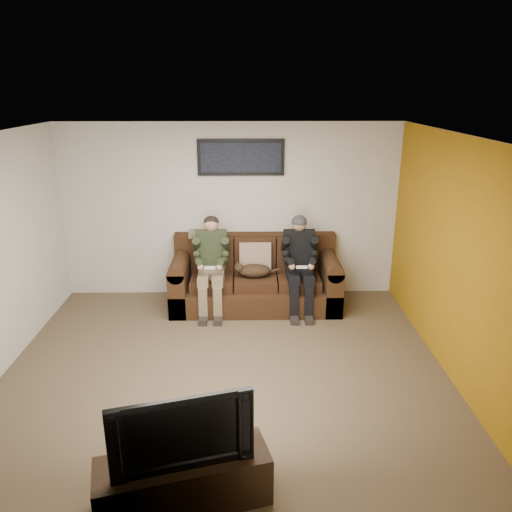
{
  "coord_description": "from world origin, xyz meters",
  "views": [
    {
      "loc": [
        0.26,
        -5.0,
        3.06
      ],
      "look_at": [
        0.37,
        1.2,
        0.95
      ],
      "focal_mm": 35.0,
      "sensor_mm": 36.0,
      "label": 1
    }
  ],
  "objects_px": {
    "television": "(180,426)",
    "person_left": "(211,259)",
    "person_right": "(299,258)",
    "cat": "(253,270)",
    "sofa": "(255,279)",
    "tv_stand": "(184,481)",
    "framed_poster": "(241,157)"
  },
  "relations": [
    {
      "from": "person_right",
      "to": "television",
      "type": "relative_size",
      "value": 1.29
    },
    {
      "from": "sofa",
      "to": "person_left",
      "type": "relative_size",
      "value": 1.8
    },
    {
      "from": "tv_stand",
      "to": "cat",
      "type": "bearing_deg",
      "value": 65.96
    },
    {
      "from": "sofa",
      "to": "person_left",
      "type": "height_order",
      "value": "person_left"
    },
    {
      "from": "tv_stand",
      "to": "television",
      "type": "distance_m",
      "value": 0.51
    },
    {
      "from": "tv_stand",
      "to": "television",
      "type": "xyz_separation_m",
      "value": [
        0.0,
        -0.0,
        0.51
      ]
    },
    {
      "from": "person_left",
      "to": "person_right",
      "type": "height_order",
      "value": "person_right"
    },
    {
      "from": "person_left",
      "to": "television",
      "type": "relative_size",
      "value": 1.28
    },
    {
      "from": "sofa",
      "to": "tv_stand",
      "type": "distance_m",
      "value": 3.84
    },
    {
      "from": "sofa",
      "to": "television",
      "type": "bearing_deg",
      "value": -99.09
    },
    {
      "from": "cat",
      "to": "framed_poster",
      "type": "relative_size",
      "value": 0.53
    },
    {
      "from": "person_left",
      "to": "television",
      "type": "bearing_deg",
      "value": -89.74
    },
    {
      "from": "person_left",
      "to": "cat",
      "type": "height_order",
      "value": "person_left"
    },
    {
      "from": "person_left",
      "to": "cat",
      "type": "xyz_separation_m",
      "value": [
        0.59,
        0.01,
        -0.18
      ]
    },
    {
      "from": "cat",
      "to": "framed_poster",
      "type": "distance_m",
      "value": 1.63
    },
    {
      "from": "tv_stand",
      "to": "television",
      "type": "bearing_deg",
      "value": -105.01
    },
    {
      "from": "sofa",
      "to": "person_left",
      "type": "bearing_deg",
      "value": -161.96
    },
    {
      "from": "sofa",
      "to": "cat",
      "type": "xyz_separation_m",
      "value": [
        -0.03,
        -0.19,
        0.21
      ]
    },
    {
      "from": "person_right",
      "to": "cat",
      "type": "bearing_deg",
      "value": 179.09
    },
    {
      "from": "person_left",
      "to": "person_right",
      "type": "distance_m",
      "value": 1.24
    },
    {
      "from": "person_right",
      "to": "television",
      "type": "bearing_deg",
      "value": -108.92
    },
    {
      "from": "person_left",
      "to": "framed_poster",
      "type": "height_order",
      "value": "framed_poster"
    },
    {
      "from": "person_left",
      "to": "framed_poster",
      "type": "distance_m",
      "value": 1.52
    },
    {
      "from": "person_left",
      "to": "person_right",
      "type": "bearing_deg",
      "value": 0.02
    },
    {
      "from": "framed_poster",
      "to": "television",
      "type": "xyz_separation_m",
      "value": [
        -0.41,
        -4.17,
        -1.39
      ]
    },
    {
      "from": "sofa",
      "to": "television",
      "type": "xyz_separation_m",
      "value": [
        -0.61,
        -3.79,
        0.34
      ]
    },
    {
      "from": "person_right",
      "to": "cat",
      "type": "distance_m",
      "value": 0.68
    },
    {
      "from": "sofa",
      "to": "cat",
      "type": "distance_m",
      "value": 0.29
    },
    {
      "from": "television",
      "to": "person_left",
      "type": "bearing_deg",
      "value": 75.25
    },
    {
      "from": "cat",
      "to": "tv_stand",
      "type": "xyz_separation_m",
      "value": [
        -0.57,
        -3.59,
        -0.38
      ]
    },
    {
      "from": "person_left",
      "to": "tv_stand",
      "type": "bearing_deg",
      "value": -89.74
    },
    {
      "from": "person_left",
      "to": "framed_poster",
      "type": "bearing_deg",
      "value": 54.08
    }
  ]
}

